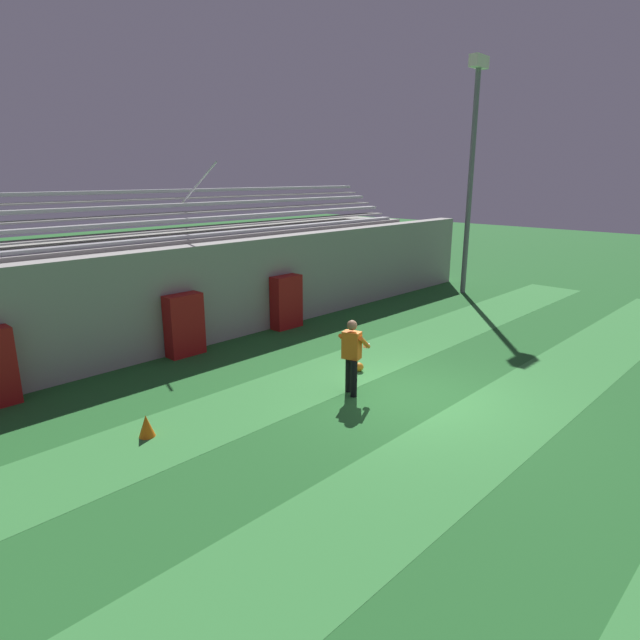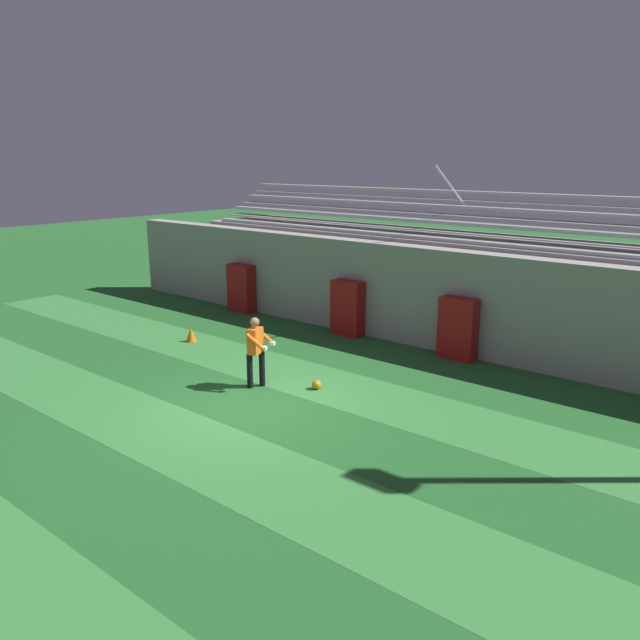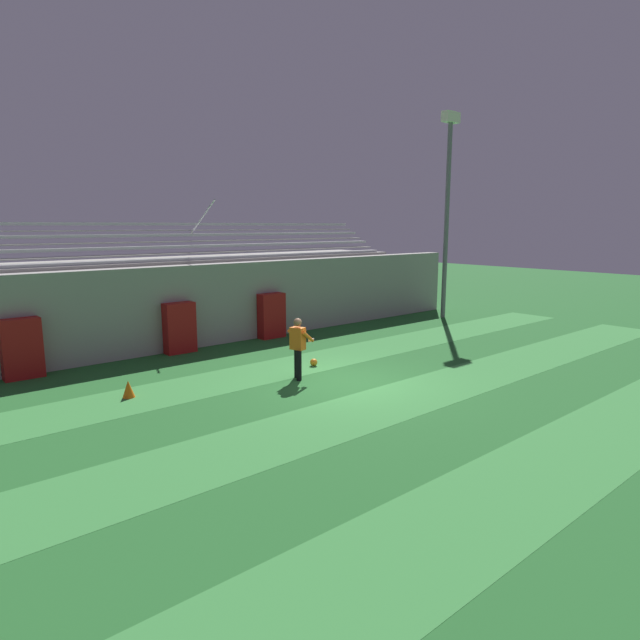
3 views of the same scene
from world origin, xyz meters
name	(u,v)px [view 2 (image 2 of 3)]	position (x,y,z in m)	size (l,w,h in m)	color
ground_plane	(247,409)	(0.00, 0.00, 0.00)	(80.00, 80.00, 0.00)	#236028
turf_stripe_mid	(176,438)	(0.00, -1.89, 0.00)	(28.00, 2.05, 0.01)	#38843D
turf_stripe_far	(314,381)	(0.00, 2.21, 0.00)	(28.00, 2.05, 0.01)	#38843D
back_wall	(410,294)	(0.00, 6.50, 1.40)	(24.00, 0.60, 2.80)	#999691
padding_pillar_gate_left	(347,308)	(-1.82, 5.95, 0.82)	(1.00, 0.44, 1.65)	maroon
padding_pillar_gate_right	(458,329)	(1.82, 5.95, 0.82)	(1.00, 0.44, 1.65)	maroon
padding_pillar_far_left	(241,288)	(-6.41, 5.95, 0.82)	(1.00, 0.44, 1.65)	maroon
bleacher_stand	(444,281)	(0.00, 8.49, 1.50)	(18.00, 3.35, 5.03)	#999691
goalkeeper	(256,348)	(-0.77, 1.06, 0.95)	(0.62, 0.68, 1.67)	black
soccer_ball	(316,385)	(0.41, 1.82, 0.11)	(0.22, 0.22, 0.22)	orange
traffic_cone	(191,335)	(-4.88, 2.47, 0.21)	(0.30, 0.30, 0.42)	orange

